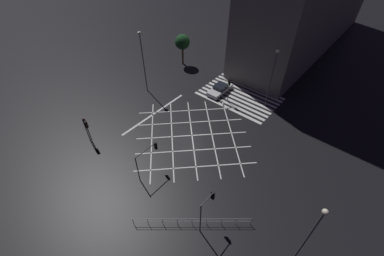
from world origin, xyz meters
The scene contains 13 objects.
ground_plane centered at (0.00, 0.00, 0.00)m, with size 200.00×200.00×0.00m, color black.
road_markings centered at (0.32, -7.87, 0.00)m, with size 17.44×23.96×0.01m.
traffic_light_median_north centered at (-0.17, 7.41, 2.84)m, with size 0.36×3.05×3.83m.
traffic_light_ne_cross centered at (9.18, 8.90, 2.63)m, with size 0.36×0.39×3.67m.
traffic_light_median_south centered at (0.59, -8.89, 2.80)m, with size 0.36×0.39×3.91m.
traffic_light_nw_cross centered at (-8.71, 8.35, 3.28)m, with size 0.36×1.94×4.52m.
traffic_light_ne_main centered at (8.73, 8.95, 2.51)m, with size 0.39×0.36×3.51m.
street_lamp_east centered at (11.98, -3.29, 6.81)m, with size 0.56×0.56×9.46m.
street_lamp_west centered at (-4.14, -11.77, 5.85)m, with size 0.47×0.47×8.73m.
street_lamp_far centered at (-16.32, 6.53, 5.47)m, with size 0.42×0.42×8.65m.
street_tree_near centered at (13.32, -13.33, 4.09)m, with size 2.57×2.57×5.44m.
waiting_car centered at (2.90, -10.28, 0.59)m, with size 1.89×4.61×1.26m.
pedestrian_railing centered at (-7.72, 9.22, 0.67)m, with size 8.48×7.11×1.05m.
Camera 1 is at (-15.20, 18.16, 23.14)m, focal length 24.00 mm.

